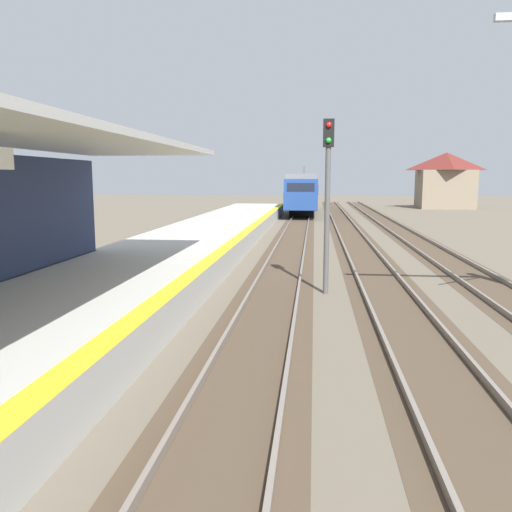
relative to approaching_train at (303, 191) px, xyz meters
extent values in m
cube|color=#B7B5AD|center=(-4.40, -39.82, -1.73)|extent=(5.00, 80.00, 0.90)
cube|color=yellow|center=(-2.15, -39.82, -1.27)|extent=(0.50, 80.00, 0.01)
cube|color=#4C3D2D|center=(0.00, -35.82, -2.17)|extent=(2.34, 120.00, 0.01)
cube|color=slate|center=(-0.72, -35.82, -2.09)|extent=(0.08, 120.00, 0.15)
cube|color=slate|center=(0.72, -35.82, -2.09)|extent=(0.08, 120.00, 0.15)
cube|color=#4C3D2D|center=(3.40, -35.82, -2.17)|extent=(2.34, 120.00, 0.01)
cube|color=slate|center=(2.68, -35.82, -2.09)|extent=(0.08, 120.00, 0.15)
cube|color=slate|center=(4.12, -35.82, -2.09)|extent=(0.08, 120.00, 0.15)
cube|color=#4C3D2D|center=(6.80, -35.82, -2.17)|extent=(2.34, 120.00, 0.01)
cube|color=slate|center=(6.08, -35.82, -2.09)|extent=(0.08, 120.00, 0.15)
cube|color=slate|center=(7.52, -35.82, -2.09)|extent=(0.08, 120.00, 0.15)
cube|color=navy|center=(0.00, 0.38, -0.11)|extent=(2.90, 18.00, 2.70)
cube|color=slate|center=(0.00, 0.38, 1.46)|extent=(2.67, 18.00, 0.44)
cube|color=black|center=(0.00, -8.64, 0.30)|extent=(2.32, 0.06, 1.21)
cube|color=navy|center=(0.00, -9.42, -0.58)|extent=(2.78, 1.60, 1.49)
cube|color=black|center=(1.46, 0.38, 0.30)|extent=(0.04, 15.84, 0.86)
cylinder|color=#333333|center=(0.00, 3.98, 2.13)|extent=(0.06, 0.06, 0.90)
cube|color=black|center=(0.00, -5.47, -1.82)|extent=(2.17, 2.20, 0.72)
cube|color=black|center=(0.00, 6.23, -1.82)|extent=(2.17, 2.20, 0.72)
cylinder|color=#4C4C4C|center=(1.54, -37.62, 0.02)|extent=(0.16, 0.16, 4.40)
cube|color=black|center=(1.54, -37.62, 2.62)|extent=(0.32, 0.24, 0.80)
sphere|color=red|center=(1.54, -37.76, 2.84)|extent=(0.16, 0.16, 0.16)
sphere|color=green|center=(1.54, -37.76, 2.40)|extent=(0.16, 0.16, 0.16)
cube|color=#7F705B|center=(16.19, 9.71, 0.02)|extent=(6.00, 4.80, 4.40)
pyramid|color=maroon|center=(16.19, 9.71, 3.22)|extent=(6.60, 5.28, 2.00)
camera|label=1|loc=(1.15, -53.42, 1.32)|focal=36.74mm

